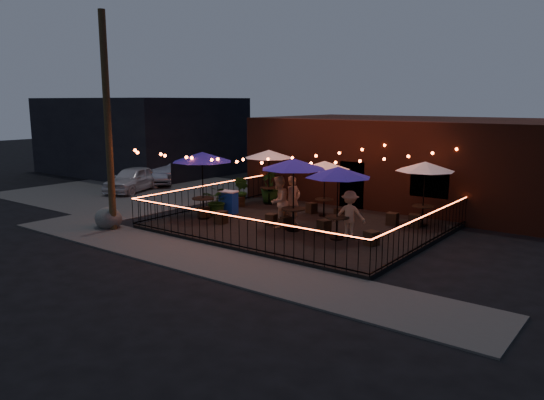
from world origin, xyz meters
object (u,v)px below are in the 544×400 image
(utility_pole, at_px, (108,124))
(cafe_table_3, at_px, (325,166))
(boulder, at_px, (108,219))
(cafe_table_5, at_px, (425,167))
(cooler, at_px, (229,202))
(cafe_table_0, at_px, (202,158))
(cafe_table_2, at_px, (294,165))
(cafe_table_1, at_px, (269,155))
(cafe_table_4, at_px, (338,173))

(utility_pole, bearing_deg, cafe_table_3, 50.33)
(cafe_table_3, relative_size, boulder, 2.47)
(cafe_table_5, distance_m, cooler, 8.07)
(utility_pole, relative_size, cafe_table_0, 2.58)
(cafe_table_0, relative_size, cafe_table_2, 1.05)
(cafe_table_0, bearing_deg, utility_pole, -118.81)
(cafe_table_1, height_order, cafe_table_5, cafe_table_1)
(cafe_table_2, distance_m, cafe_table_4, 1.89)
(cafe_table_5, bearing_deg, cafe_table_0, -150.76)
(utility_pole, height_order, cafe_table_5, utility_pole)
(cafe_table_1, relative_size, cafe_table_3, 1.19)
(cafe_table_0, bearing_deg, boulder, -124.52)
(cafe_table_1, distance_m, cafe_table_5, 7.25)
(cafe_table_1, height_order, cafe_table_3, cafe_table_1)
(cooler, bearing_deg, utility_pole, -119.92)
(utility_pole, height_order, cafe_table_0, utility_pole)
(cafe_table_4, height_order, boulder, cafe_table_4)
(cafe_table_4, relative_size, boulder, 2.49)
(cafe_table_1, height_order, cafe_table_2, cafe_table_2)
(cafe_table_1, distance_m, cafe_table_3, 3.45)
(cafe_table_3, relative_size, cafe_table_4, 0.99)
(cafe_table_3, height_order, boulder, cafe_table_3)
(utility_pole, xyz_separation_m, boulder, (-0.39, 0.06, -3.61))
(cafe_table_4, xyz_separation_m, cafe_table_5, (1.55, 3.77, -0.06))
(cafe_table_3, bearing_deg, boulder, -131.90)
(cafe_table_3, relative_size, cafe_table_5, 0.95)
(cafe_table_2, xyz_separation_m, cafe_table_4, (1.89, -0.09, -0.13))
(utility_pole, relative_size, cafe_table_1, 2.71)
(utility_pole, height_order, cafe_table_1, utility_pole)
(cafe_table_2, height_order, cafe_table_3, cafe_table_2)
(cafe_table_0, relative_size, boulder, 3.08)
(cafe_table_2, height_order, cooler, cafe_table_2)
(cafe_table_0, xyz_separation_m, boulder, (-2.09, -3.03, -2.21))
(cafe_table_3, xyz_separation_m, cafe_table_4, (2.32, -2.90, 0.21))
(utility_pole, bearing_deg, cafe_table_1, 74.66)
(cafe_table_1, height_order, boulder, cafe_table_1)
(cafe_table_4, xyz_separation_m, boulder, (-8.04, -3.46, -2.04))
(utility_pole, bearing_deg, boulder, 171.43)
(cafe_table_1, bearing_deg, boulder, -108.34)
(cafe_table_5, height_order, boulder, cafe_table_5)
(cafe_table_2, xyz_separation_m, cooler, (-3.90, 0.81, -1.93))
(cafe_table_2, xyz_separation_m, cafe_table_3, (-0.44, 2.82, -0.34))
(cafe_table_3, bearing_deg, cafe_table_4, -51.36)
(boulder, bearing_deg, cafe_table_0, 55.48)
(cafe_table_4, distance_m, cooler, 6.13)
(cafe_table_2, relative_size, cooler, 3.08)
(utility_pole, height_order, boulder, utility_pole)
(cafe_table_1, bearing_deg, utility_pole, -105.34)
(cafe_table_2, bearing_deg, cafe_table_4, -2.58)
(cafe_table_0, xyz_separation_m, cafe_table_2, (4.07, 0.52, -0.04))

